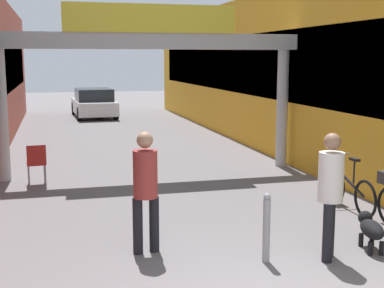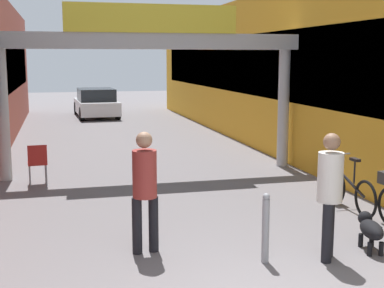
{
  "view_description": "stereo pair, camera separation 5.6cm",
  "coord_description": "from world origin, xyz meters",
  "px_view_note": "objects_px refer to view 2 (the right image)",
  "views": [
    {
      "loc": [
        -2.2,
        -4.47,
        2.72
      ],
      "look_at": [
        0.0,
        4.06,
        1.3
      ],
      "focal_mm": 50.0,
      "sensor_mm": 36.0,
      "label": 1
    },
    {
      "loc": [
        -2.15,
        -4.48,
        2.72
      ],
      "look_at": [
        0.0,
        4.06,
        1.3
      ],
      "focal_mm": 50.0,
      "sensor_mm": 36.0,
      "label": 2
    }
  ],
  "objects_px": {
    "bollard_post_metal": "(266,227)",
    "parked_car_white": "(96,103)",
    "cafe_chair_red_nearer": "(37,161)",
    "dog_on_leash": "(370,229)",
    "pedestrian_companion": "(145,184)",
    "bicycle_black_third": "(347,185)",
    "pedestrian_with_dog": "(330,188)"
  },
  "relations": [
    {
      "from": "bollard_post_metal",
      "to": "parked_car_white",
      "type": "distance_m",
      "value": 18.87
    },
    {
      "from": "bollard_post_metal",
      "to": "bicycle_black_third",
      "type": "bearing_deg",
      "value": 40.61
    },
    {
      "from": "parked_car_white",
      "to": "bicycle_black_third",
      "type": "bearing_deg",
      "value": -78.87
    },
    {
      "from": "pedestrian_companion",
      "to": "bicycle_black_third",
      "type": "xyz_separation_m",
      "value": [
        3.91,
        1.3,
        -0.55
      ]
    },
    {
      "from": "cafe_chair_red_nearer",
      "to": "bicycle_black_third",
      "type": "bearing_deg",
      "value": -30.72
    },
    {
      "from": "pedestrian_companion",
      "to": "dog_on_leash",
      "type": "bearing_deg",
      "value": -12.32
    },
    {
      "from": "bollard_post_metal",
      "to": "pedestrian_with_dog",
      "type": "bearing_deg",
      "value": -6.81
    },
    {
      "from": "pedestrian_with_dog",
      "to": "bollard_post_metal",
      "type": "xyz_separation_m",
      "value": [
        -0.87,
        0.1,
        -0.52
      ]
    },
    {
      "from": "bollard_post_metal",
      "to": "cafe_chair_red_nearer",
      "type": "distance_m",
      "value": 6.17
    },
    {
      "from": "pedestrian_companion",
      "to": "dog_on_leash",
      "type": "relative_size",
      "value": 2.4
    },
    {
      "from": "bicycle_black_third",
      "to": "bollard_post_metal",
      "type": "distance_m",
      "value": 3.17
    },
    {
      "from": "pedestrian_with_dog",
      "to": "cafe_chair_red_nearer",
      "type": "bearing_deg",
      "value": 126.11
    },
    {
      "from": "bollard_post_metal",
      "to": "parked_car_white",
      "type": "xyz_separation_m",
      "value": [
        -0.89,
        18.85,
        0.16
      ]
    },
    {
      "from": "dog_on_leash",
      "to": "parked_car_white",
      "type": "bearing_deg",
      "value": 97.66
    },
    {
      "from": "bicycle_black_third",
      "to": "parked_car_white",
      "type": "xyz_separation_m",
      "value": [
        -3.3,
        16.78,
        0.21
      ]
    },
    {
      "from": "dog_on_leash",
      "to": "bollard_post_metal",
      "type": "height_order",
      "value": "bollard_post_metal"
    },
    {
      "from": "pedestrian_with_dog",
      "to": "bollard_post_metal",
      "type": "bearing_deg",
      "value": 173.19
    },
    {
      "from": "pedestrian_with_dog",
      "to": "parked_car_white",
      "type": "bearing_deg",
      "value": 95.31
    },
    {
      "from": "pedestrian_with_dog",
      "to": "pedestrian_companion",
      "type": "height_order",
      "value": "pedestrian_with_dog"
    },
    {
      "from": "pedestrian_companion",
      "to": "parked_car_white",
      "type": "height_order",
      "value": "pedestrian_companion"
    },
    {
      "from": "bicycle_black_third",
      "to": "pedestrian_companion",
      "type": "bearing_deg",
      "value": -161.54
    },
    {
      "from": "pedestrian_with_dog",
      "to": "bicycle_black_third",
      "type": "bearing_deg",
      "value": 54.6
    },
    {
      "from": "bicycle_black_third",
      "to": "cafe_chair_red_nearer",
      "type": "xyz_separation_m",
      "value": [
        -5.51,
        3.27,
        0.1
      ]
    },
    {
      "from": "pedestrian_with_dog",
      "to": "cafe_chair_red_nearer",
      "type": "xyz_separation_m",
      "value": [
        -3.97,
        5.44,
        -0.46
      ]
    },
    {
      "from": "parked_car_white",
      "to": "bollard_post_metal",
      "type": "bearing_deg",
      "value": -87.28
    },
    {
      "from": "pedestrian_companion",
      "to": "parked_car_white",
      "type": "xyz_separation_m",
      "value": [
        0.61,
        18.09,
        -0.35
      ]
    },
    {
      "from": "cafe_chair_red_nearer",
      "to": "pedestrian_companion",
      "type": "bearing_deg",
      "value": -70.71
    },
    {
      "from": "cafe_chair_red_nearer",
      "to": "dog_on_leash",
      "type": "bearing_deg",
      "value": -48.04
    },
    {
      "from": "pedestrian_with_dog",
      "to": "bollard_post_metal",
      "type": "height_order",
      "value": "pedestrian_with_dog"
    },
    {
      "from": "dog_on_leash",
      "to": "bicycle_black_third",
      "type": "xyz_separation_m",
      "value": [
        0.78,
        1.99,
        0.12
      ]
    },
    {
      "from": "pedestrian_companion",
      "to": "pedestrian_with_dog",
      "type": "bearing_deg",
      "value": -20.04
    },
    {
      "from": "pedestrian_companion",
      "to": "cafe_chair_red_nearer",
      "type": "xyz_separation_m",
      "value": [
        -1.6,
        4.58,
        -0.45
      ]
    }
  ]
}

